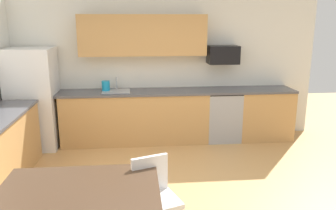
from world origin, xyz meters
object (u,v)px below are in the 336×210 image
object	(u,v)px
refrigerator	(33,99)
microwave	(223,55)
kettle	(106,87)
oven_range	(222,115)
dining_table	(80,193)
chair_near_table	(154,193)

from	to	relation	value
refrigerator	microwave	size ratio (longest dim) A/B	3.17
refrigerator	kettle	world-z (taller)	refrigerator
microwave	oven_range	bearing A→B (deg)	-90.00
refrigerator	microwave	distance (m)	3.38
dining_table	chair_near_table	distance (m)	0.74
oven_range	chair_near_table	bearing A→B (deg)	-116.21
refrigerator	kettle	distance (m)	1.23
microwave	chair_near_table	distance (m)	3.45
refrigerator	kettle	bearing A→B (deg)	6.12
kettle	oven_range	bearing A→B (deg)	-1.37
microwave	kettle	distance (m)	2.16
chair_near_table	refrigerator	bearing A→B (deg)	124.19
refrigerator	chair_near_table	distance (m)	3.39
chair_near_table	kettle	world-z (taller)	kettle
refrigerator	oven_range	size ratio (longest dim) A/B	1.88
kettle	refrigerator	bearing A→B (deg)	-173.88
refrigerator	dining_table	size ratio (longest dim) A/B	1.22
refrigerator	kettle	size ratio (longest dim) A/B	8.55
refrigerator	kettle	xyz separation A→B (m)	(1.21, 0.13, 0.17)
oven_range	microwave	bearing A→B (deg)	90.00
refrigerator	microwave	bearing A→B (deg)	3.12
chair_near_table	kettle	bearing A→B (deg)	103.11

